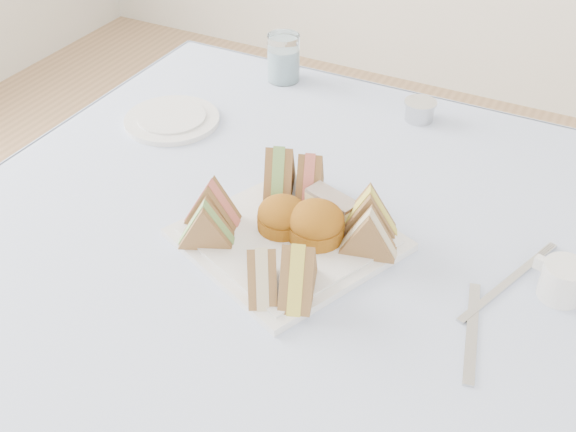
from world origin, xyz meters
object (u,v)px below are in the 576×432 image
at_px(table, 282,385).
at_px(serving_plate, 288,240).
at_px(water_glass, 284,58).
at_px(creamer_jug, 563,281).

distance_m(table, serving_plate, 0.38).
xyz_separation_m(serving_plate, water_glass, (-0.25, 0.47, 0.04)).
bearing_deg(creamer_jug, water_glass, 164.13).
xyz_separation_m(serving_plate, creamer_jug, (0.38, 0.07, 0.02)).
relative_size(table, serving_plate, 3.32).
bearing_deg(water_glass, table, -62.77).
xyz_separation_m(table, creamer_jug, (0.41, 0.04, 0.40)).
xyz_separation_m(table, serving_plate, (0.03, -0.03, 0.38)).
height_order(table, serving_plate, serving_plate).
height_order(table, creamer_jug, creamer_jug).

